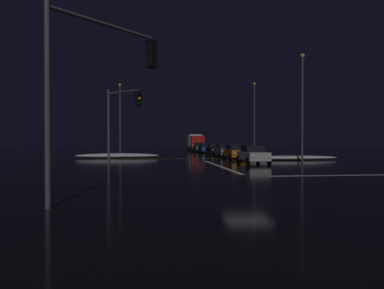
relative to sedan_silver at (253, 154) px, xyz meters
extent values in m
cube|color=black|center=(-3.49, -10.75, -0.85)|extent=(120.00, 120.00, 0.10)
cube|color=white|center=(-3.49, -2.59, -0.80)|extent=(0.35, 13.96, 0.01)
cube|color=yellow|center=(-3.49, 9.01, -0.80)|extent=(22.00, 0.15, 0.01)
cube|color=white|center=(4.77, -10.75, -0.80)|extent=(13.96, 0.40, 0.01)
ellipsoid|color=white|center=(-12.45, 10.84, -0.52)|extent=(9.21, 1.50, 0.56)
ellipsoid|color=white|center=(5.47, 5.00, -0.58)|extent=(9.87, 1.50, 0.45)
cube|color=#B7B7BC|center=(0.00, -0.04, -0.13)|extent=(1.80, 4.20, 0.70)
cube|color=black|center=(0.00, 0.16, 0.49)|extent=(1.60, 2.00, 0.55)
cylinder|color=black|center=(0.90, -1.59, -0.48)|extent=(0.22, 0.64, 0.64)
cylinder|color=black|center=(-0.90, -1.59, -0.48)|extent=(0.22, 0.64, 0.64)
cylinder|color=black|center=(0.90, 1.51, -0.48)|extent=(0.22, 0.64, 0.64)
cylinder|color=black|center=(-0.90, 1.51, -0.48)|extent=(0.22, 0.64, 0.64)
sphere|color=#F9EFC6|center=(0.65, -2.16, -0.08)|extent=(0.22, 0.22, 0.22)
sphere|color=#F9EFC6|center=(-0.65, -2.16, -0.08)|extent=(0.22, 0.22, 0.22)
cube|color=#C66014|center=(0.09, 6.66, -0.13)|extent=(1.80, 4.20, 0.70)
cube|color=black|center=(0.09, 6.86, 0.49)|extent=(1.60, 2.00, 0.55)
cylinder|color=black|center=(0.99, 5.11, -0.48)|extent=(0.22, 0.64, 0.64)
cylinder|color=black|center=(-0.81, 5.11, -0.48)|extent=(0.22, 0.64, 0.64)
cylinder|color=black|center=(0.99, 8.21, -0.48)|extent=(0.22, 0.64, 0.64)
cylinder|color=black|center=(-0.81, 8.21, -0.48)|extent=(0.22, 0.64, 0.64)
sphere|color=#F9EFC6|center=(0.74, 4.54, -0.08)|extent=(0.22, 0.22, 0.22)
sphere|color=#F9EFC6|center=(-0.56, 4.54, -0.08)|extent=(0.22, 0.22, 0.22)
cube|color=slate|center=(0.12, 12.29, -0.13)|extent=(1.80, 4.20, 0.70)
cube|color=black|center=(0.12, 12.49, 0.49)|extent=(1.60, 2.00, 0.55)
cylinder|color=black|center=(1.02, 10.74, -0.48)|extent=(0.22, 0.64, 0.64)
cylinder|color=black|center=(-0.78, 10.74, -0.48)|extent=(0.22, 0.64, 0.64)
cylinder|color=black|center=(1.02, 13.84, -0.48)|extent=(0.22, 0.64, 0.64)
cylinder|color=black|center=(-0.78, 13.84, -0.48)|extent=(0.22, 0.64, 0.64)
sphere|color=#F9EFC6|center=(0.77, 10.17, -0.08)|extent=(0.22, 0.22, 0.22)
sphere|color=#F9EFC6|center=(-0.53, 10.17, -0.08)|extent=(0.22, 0.22, 0.22)
cube|color=black|center=(0.06, 18.64, -0.13)|extent=(1.80, 4.20, 0.70)
cube|color=black|center=(0.06, 18.84, 0.49)|extent=(1.60, 2.00, 0.55)
cylinder|color=black|center=(0.96, 17.09, -0.48)|extent=(0.22, 0.64, 0.64)
cylinder|color=black|center=(-0.84, 17.09, -0.48)|extent=(0.22, 0.64, 0.64)
cylinder|color=black|center=(0.96, 20.19, -0.48)|extent=(0.22, 0.64, 0.64)
cylinder|color=black|center=(-0.84, 20.19, -0.48)|extent=(0.22, 0.64, 0.64)
sphere|color=#F9EFC6|center=(0.71, 16.52, -0.08)|extent=(0.22, 0.22, 0.22)
sphere|color=#F9EFC6|center=(-0.59, 16.52, -0.08)|extent=(0.22, 0.22, 0.22)
cube|color=navy|center=(-0.20, 24.84, -0.13)|extent=(1.80, 4.20, 0.70)
cube|color=black|center=(-0.20, 25.04, 0.49)|extent=(1.60, 2.00, 0.55)
cylinder|color=black|center=(0.70, 23.29, -0.48)|extent=(0.22, 0.64, 0.64)
cylinder|color=black|center=(-1.10, 23.29, -0.48)|extent=(0.22, 0.64, 0.64)
cylinder|color=black|center=(0.70, 26.39, -0.48)|extent=(0.22, 0.64, 0.64)
cylinder|color=black|center=(-1.10, 26.39, -0.48)|extent=(0.22, 0.64, 0.64)
sphere|color=#F9EFC6|center=(0.45, 22.72, -0.08)|extent=(0.22, 0.22, 0.22)
sphere|color=#F9EFC6|center=(-0.85, 22.72, -0.08)|extent=(0.22, 0.22, 0.22)
cube|color=#14512D|center=(-0.28, 30.97, -0.13)|extent=(1.80, 4.20, 0.70)
cube|color=black|center=(-0.28, 31.17, 0.49)|extent=(1.60, 2.00, 0.55)
cylinder|color=black|center=(0.62, 29.42, -0.48)|extent=(0.22, 0.64, 0.64)
cylinder|color=black|center=(-1.18, 29.42, -0.48)|extent=(0.22, 0.64, 0.64)
cylinder|color=black|center=(0.62, 32.52, -0.48)|extent=(0.22, 0.64, 0.64)
cylinder|color=black|center=(-1.18, 32.52, -0.48)|extent=(0.22, 0.64, 0.64)
sphere|color=#F9EFC6|center=(0.37, 28.85, -0.08)|extent=(0.22, 0.22, 0.22)
sphere|color=#F9EFC6|center=(-0.93, 28.85, -0.08)|extent=(0.22, 0.22, 0.22)
cube|color=red|center=(-0.04, 35.44, 0.83)|extent=(2.40, 2.20, 2.30)
cube|color=silver|center=(-0.04, 39.94, 0.98)|extent=(2.40, 5.00, 2.60)
cylinder|color=black|center=(1.16, 36.04, -0.32)|extent=(0.28, 0.96, 0.96)
cylinder|color=black|center=(-1.24, 36.04, -0.32)|extent=(0.28, 0.96, 0.96)
cylinder|color=black|center=(1.16, 40.74, -0.32)|extent=(0.28, 0.96, 0.96)
cylinder|color=black|center=(-1.24, 40.74, -0.32)|extent=(0.28, 0.96, 0.96)
sphere|color=#F9EFC6|center=(0.81, 34.29, 0.23)|extent=(0.26, 0.26, 0.26)
sphere|color=#F9EFC6|center=(-0.89, 34.29, 0.23)|extent=(0.26, 0.26, 0.26)
cylinder|color=#4C4C51|center=(-12.05, -19.30, 2.38)|extent=(0.18, 0.18, 6.36)
cylinder|color=#4C4C51|center=(-10.48, -17.74, 5.26)|extent=(3.22, 3.22, 0.12)
cube|color=black|center=(-8.91, -16.17, 4.64)|extent=(0.46, 0.46, 1.05)
sphere|color=black|center=(-8.80, -16.06, 4.98)|extent=(0.22, 0.22, 0.22)
sphere|color=orange|center=(-8.80, -16.06, 4.64)|extent=(0.22, 0.22, 0.22)
sphere|color=black|center=(-8.80, -16.06, 4.29)|extent=(0.22, 0.22, 0.22)
cylinder|color=#4C4C51|center=(-12.05, -2.19, 2.15)|extent=(0.18, 0.18, 5.91)
cylinder|color=#4C4C51|center=(-10.90, -3.34, 4.81)|extent=(2.38, 2.38, 0.12)
cube|color=black|center=(-9.75, -4.49, 4.18)|extent=(0.46, 0.46, 1.05)
sphere|color=black|center=(-9.64, -4.60, 4.53)|extent=(0.22, 0.22, 0.22)
sphere|color=orange|center=(-9.64, -4.60, 4.18)|extent=(0.22, 0.22, 0.22)
sphere|color=black|center=(-9.64, -4.60, 3.84)|extent=(0.22, 0.22, 0.22)
cylinder|color=#424247|center=(5.77, 19.01, 4.04)|extent=(0.20, 0.20, 9.69)
sphere|color=#F9AD47|center=(5.77, 19.01, 9.07)|extent=(0.44, 0.44, 0.44)
cylinder|color=#424247|center=(5.77, 3.01, 4.19)|extent=(0.20, 0.20, 9.97)
sphere|color=#F9AD47|center=(5.77, 3.01, 9.35)|extent=(0.44, 0.44, 0.44)
cylinder|color=#424247|center=(-12.75, 19.01, 3.81)|extent=(0.20, 0.20, 9.21)
sphere|color=#F9AD47|center=(-12.75, 19.01, 8.59)|extent=(0.44, 0.44, 0.44)
camera|label=1|loc=(-9.06, -30.69, 1.27)|focal=34.14mm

